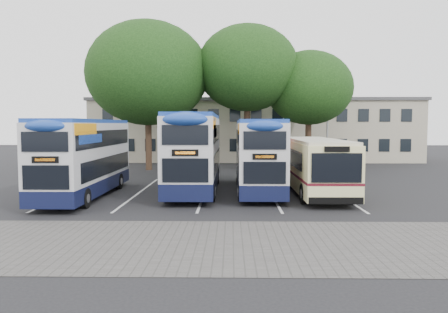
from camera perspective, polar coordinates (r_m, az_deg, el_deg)
ground at (r=18.58m, az=8.25°, el=-7.12°), size 120.00×120.00×0.00m
paving_strip at (r=13.56m, az=2.43°, el=-11.31°), size 40.00×6.00×0.01m
bay_lines at (r=23.39m, az=-2.51°, el=-4.73°), size 14.12×11.00×0.01m
depot_building at (r=45.12m, az=3.94°, el=3.57°), size 32.40×8.40×6.20m
lamp_post at (r=38.97m, az=13.40°, el=6.21°), size 0.25×1.05×9.06m
tree_left at (r=35.64m, az=-9.93°, el=10.65°), size 9.69×9.69×11.81m
tree_mid at (r=35.50m, az=3.06°, el=11.44°), size 8.10×8.10×11.58m
tree_right at (r=36.48m, az=11.04°, el=8.77°), size 7.07×7.07×9.61m
bus_dd_left at (r=22.94m, az=-17.68°, el=0.27°), size 2.26×9.33×3.88m
bus_dd_mid at (r=23.79m, az=-3.81°, el=0.99°), size 2.43×10.05×4.19m
bus_dd_right at (r=23.60m, az=4.47°, el=0.54°), size 2.26×9.30×3.87m
bus_single at (r=23.63m, az=11.72°, el=-0.76°), size 2.45×9.64×2.87m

